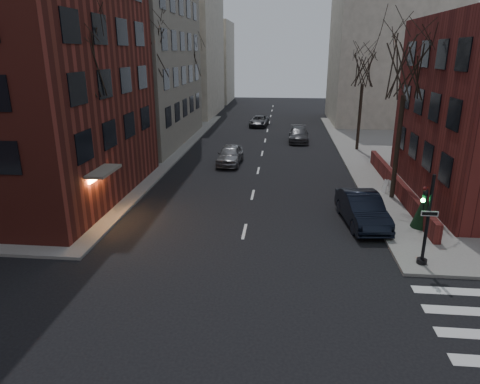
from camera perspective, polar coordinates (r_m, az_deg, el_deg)
name	(u,v)px	position (r m, az deg, el deg)	size (l,w,h in m)	color
low_wall_right	(397,185)	(29.54, 20.17, 0.88)	(0.35, 16.00, 1.00)	maroon
building_distant_la	(168,51)	(65.56, -9.58, 18.09)	(14.00, 16.00, 18.00)	beige
building_distant_ra	(389,59)	(59.84, 19.30, 16.41)	(14.00, 14.00, 16.00)	beige
building_distant_lb	(203,62)	(81.74, -4.89, 16.84)	(10.00, 12.00, 14.00)	beige
traffic_signal	(425,226)	(19.68, 23.48, -4.14)	(0.76, 0.44, 4.00)	black
tree_left_a	(81,60)	(24.77, -20.49, 16.17)	(4.18, 4.18, 10.26)	#2D231C
tree_left_b	(149,51)	(35.97, -12.00, 17.89)	(4.40, 4.40, 10.80)	#2D231C
tree_left_c	(188,60)	(49.53, -6.93, 17.10)	(3.96, 3.96, 9.72)	#2D231C
tree_right_a	(407,67)	(27.29, 21.36, 15.23)	(3.96, 3.96, 9.72)	#2D231C
tree_right_b	(364,67)	(40.98, 16.18, 15.72)	(3.74, 3.74, 9.18)	#2D231C
streetlamp_near	(145,119)	(32.32, -12.55, 9.52)	(0.36, 0.36, 6.28)	black
streetlamp_far	(198,93)	(51.56, -5.61, 12.97)	(0.36, 0.36, 6.28)	black
parked_sedan	(362,209)	(23.85, 15.98, -2.20)	(1.80, 5.17, 1.70)	black
car_lane_silver	(230,155)	(35.44, -1.33, 4.99)	(1.84, 4.58, 1.56)	gray
car_lane_gray	(299,135)	(44.94, 7.81, 7.58)	(2.01, 4.94, 1.43)	#38393D
car_lane_far	(259,121)	(54.14, 2.56, 9.44)	(2.10, 4.56, 1.27)	#424348
sandwich_board	(388,186)	(29.43, 19.09, 0.76)	(0.37, 0.51, 0.83)	white
evergreen_shrub	(423,210)	(24.09, 23.26, -2.24)	(1.12, 1.12, 1.86)	black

